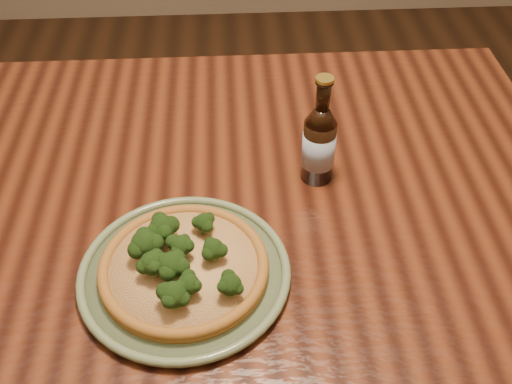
{
  "coord_description": "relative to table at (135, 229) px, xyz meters",
  "views": [
    {
      "loc": [
        0.18,
        -0.67,
        1.47
      ],
      "look_at": [
        0.22,
        0.01,
        0.82
      ],
      "focal_mm": 42.0,
      "sensor_mm": 36.0,
      "label": 1
    }
  ],
  "objects": [
    {
      "name": "table",
      "position": [
        0.0,
        0.0,
        0.0
      ],
      "size": [
        1.6,
        0.9,
        0.75
      ],
      "color": "#4E2110",
      "rests_on": "ground"
    },
    {
      "name": "plate",
      "position": [
        0.11,
        -0.19,
        0.1
      ],
      "size": [
        0.32,
        0.32,
        0.02
      ],
      "rotation": [
        0.0,
        0.0,
        0.33
      ],
      "color": "#677651",
      "rests_on": "table"
    },
    {
      "name": "pizza",
      "position": [
        0.1,
        -0.2,
        0.12
      ],
      "size": [
        0.26,
        0.26,
        0.07
      ],
      "rotation": [
        0.0,
        0.0,
        -0.16
      ],
      "color": "#9C6323",
      "rests_on": "plate"
    },
    {
      "name": "beer_bottle",
      "position": [
        0.33,
        0.02,
        0.17
      ],
      "size": [
        0.06,
        0.06,
        0.21
      ],
      "rotation": [
        0.0,
        0.0,
        -0.3
      ],
      "color": "black",
      "rests_on": "table"
    }
  ]
}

